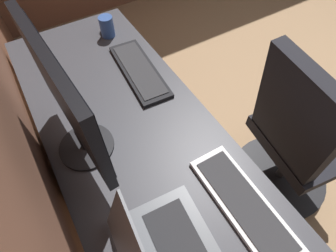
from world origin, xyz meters
The scene contains 7 objects.
desk centered at (0.13, 1.66, 0.66)m, with size 2.00×0.63×0.73m.
drawer_pedestal centered at (0.39, 1.69, 0.35)m, with size 0.40×0.51×0.69m.
monitor_primary centered at (0.33, 1.84, 0.99)m, with size 0.51×0.20×0.45m.
keyboard_main centered at (0.59, 1.49, 0.74)m, with size 0.43×0.17×0.02m.
keyboard_spare centered at (-0.14, 1.49, 0.74)m, with size 0.42×0.15×0.02m.
coffee_mug centered at (0.92, 1.50, 0.78)m, with size 0.11×0.07×0.10m.
office_chair centered at (0.01, 0.95, 0.46)m, with size 0.56×0.58×0.97m.
Camera 1 is at (-0.26, 1.85, 1.58)m, focal length 28.47 mm.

